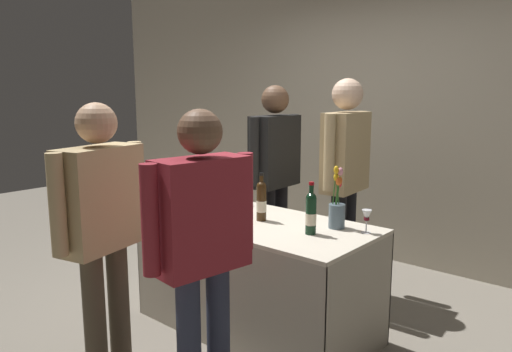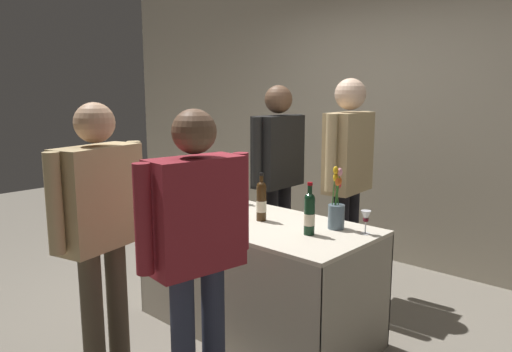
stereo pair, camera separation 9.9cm
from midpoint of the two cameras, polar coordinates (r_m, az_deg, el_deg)
The scene contains 14 objects.
ground_plane at distance 3.55m, azimuth 0.84°, elevation -17.40°, with size 12.00×12.00×0.00m, color gray.
back_partition at distance 4.79m, azimuth 16.81°, elevation 8.30°, with size 7.90×0.12×3.05m, color #B2A893.
tasting_table at distance 3.33m, azimuth 0.86°, elevation -9.14°, with size 1.61×0.78×0.78m.
featured_wine_bottle at distance 3.72m, azimuth -1.55°, elevation -1.06°, with size 0.07×0.07×0.33m.
display_bottle_0 at distance 3.22m, azimuth 1.51°, elevation -2.89°, with size 0.07×0.07×0.32m.
display_bottle_1 at distance 2.93m, azimuth 7.27°, elevation -4.33°, with size 0.07×0.07×0.32m.
display_bottle_2 at distance 3.86m, azimuth -4.27°, elevation -0.67°, with size 0.07×0.07×0.33m.
display_bottle_3 at distance 3.56m, azimuth -9.21°, elevation -1.93°, with size 0.08×0.08×0.29m.
wine_glass_near_vendor at distance 3.01m, azimuth 13.72°, elevation -4.77°, with size 0.06×0.06×0.14m.
flower_vase at distance 3.09m, azimuth 10.36°, elevation -3.96°, with size 0.10×0.10×0.40m.
vendor_presenter at distance 3.80m, azimuth 11.50°, elevation 0.97°, with size 0.25×0.62×1.72m.
vendor_assistant at distance 4.06m, azimuth 3.30°, elevation 1.29°, with size 0.23×0.64×1.68m.
taster_foreground_right at distance 2.77m, azimuth -16.92°, elevation -4.72°, with size 0.31×0.63×1.57m.
taster_foreground_left at distance 2.37m, azimuth -5.84°, elevation -7.25°, with size 0.27×0.63×1.55m.
Camera 2 is at (2.12, -2.32, 1.64)m, focal length 33.99 mm.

